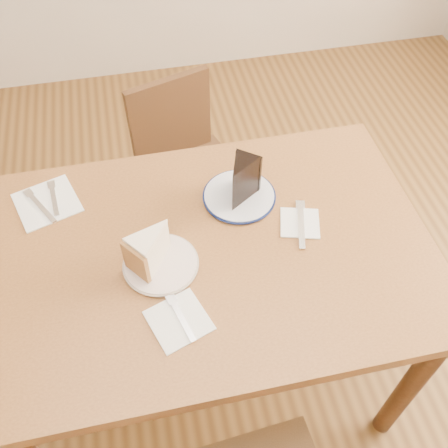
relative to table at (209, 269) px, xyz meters
The scene contains 14 objects.
ground 0.65m from the table, ahead, with size 4.00×4.00×0.00m, color #4C2F14.
table is the anchor object (origin of this frame).
chair_far 0.66m from the table, 87.26° to the left, with size 0.49×0.49×0.78m.
plate_cream 0.17m from the table, 168.08° to the right, with size 0.19×0.19×0.01m, color silver.
plate_navy 0.23m from the table, 53.08° to the left, with size 0.20×0.20×0.01m, color silver.
carrot_cake 0.21m from the table, behind, with size 0.08×0.11×0.10m, color #F2E3C8, non-canonical shape.
chocolate_cake 0.26m from the table, 51.05° to the left, with size 0.07×0.10×0.12m, color black, non-canonical shape.
napkin_cream 0.25m from the table, 119.37° to the right, with size 0.13×0.13×0.00m, color white.
napkin_navy 0.28m from the table, ahead, with size 0.11×0.11×0.00m, color white.
napkin_spare 0.50m from the table, 148.71° to the left, with size 0.17×0.17×0.00m, color white.
fork_cream 0.24m from the table, 118.37° to the right, with size 0.01×0.14×0.00m, color silver.
knife_navy 0.29m from the table, ahead, with size 0.02×0.17×0.00m, color silver.
fork_spare 0.49m from the table, 146.59° to the left, with size 0.01×0.14×0.00m, color silver.
knife_spare 0.51m from the table, 150.99° to the left, with size 0.01×0.16×0.00m, color silver.
Camera 1 is at (-0.13, -0.78, 1.82)m, focal length 40.00 mm.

